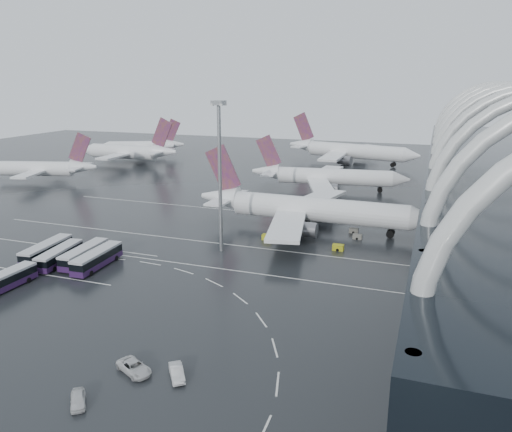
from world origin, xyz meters
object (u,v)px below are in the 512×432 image
(jet_remote_mid, at_px, (129,152))
(bus_row_near_b, at_px, (59,255))
(jet_remote_far, at_px, (143,147))
(airliner_main, at_px, (307,209))
(airliner_gate_c, at_px, (349,151))
(gse_cart_belly_e, at_px, (298,222))
(bus_row_near_a, at_px, (47,250))
(bus_row_near_c, at_px, (84,254))
(jet_remote_west, at_px, (44,169))
(van_curve_c, at_px, (177,372))
(gse_cart_belly_d, at_px, (357,237))
(bus_row_far_a, at_px, (4,281))
(airliner_gate_b, at_px, (326,177))
(gse_cart_belly_c, at_px, (267,237))
(floodlight_mast, at_px, (220,159))
(van_curve_b, at_px, (78,399))
(bus_row_near_d, at_px, (97,258))
(gse_cart_belly_b, at_px, (354,230))
(gse_cart_belly_a, at_px, (338,247))

(jet_remote_mid, bearing_deg, bus_row_near_b, 115.91)
(bus_row_near_b, bearing_deg, jet_remote_far, 17.89)
(jet_remote_mid, bearing_deg, airliner_main, 143.38)
(airliner_gate_c, height_order, gse_cart_belly_e, airliner_gate_c)
(bus_row_near_a, distance_m, bus_row_near_c, 8.63)
(jet_remote_west, relative_size, van_curve_c, 9.13)
(gse_cart_belly_d, bearing_deg, airliner_main, 164.17)
(bus_row_far_a, bearing_deg, jet_remote_mid, 25.61)
(bus_row_near_c, bearing_deg, airliner_main, -47.43)
(airliner_gate_b, xyz_separation_m, airliner_gate_c, (-2.34, 57.10, 0.82))
(jet_remote_far, relative_size, gse_cart_belly_c, 16.81)
(gse_cart_belly_e, bearing_deg, floodlight_mast, -112.26)
(jet_remote_far, bearing_deg, jet_remote_west, 65.61)
(van_curve_b, distance_m, floodlight_mast, 56.93)
(airliner_main, height_order, bus_row_near_a, airliner_main)
(bus_row_near_a, bearing_deg, bus_row_near_d, -97.05)
(bus_row_near_b, bearing_deg, bus_row_near_c, -72.15)
(van_curve_b, relative_size, gse_cart_belly_d, 1.96)
(gse_cart_belly_b, bearing_deg, jet_remote_west, 167.75)
(floodlight_mast, relative_size, gse_cart_belly_e, 14.41)
(van_curve_c, height_order, floodlight_mast, floodlight_mast)
(bus_row_near_c, bearing_deg, jet_remote_mid, 25.69)
(bus_row_near_d, xyz_separation_m, gse_cart_belly_c, (25.66, 27.41, -1.18))
(van_curve_c, bearing_deg, bus_row_near_c, 104.90)
(jet_remote_west, relative_size, bus_row_far_a, 3.16)
(airliner_gate_b, distance_m, gse_cart_belly_c, 56.42)
(gse_cart_belly_b, xyz_separation_m, gse_cart_belly_d, (1.56, -4.50, -0.01))
(jet_remote_mid, bearing_deg, jet_remote_west, 78.40)
(airliner_gate_c, relative_size, floodlight_mast, 1.88)
(jet_remote_west, xyz_separation_m, bus_row_near_b, (62.53, -65.17, -2.82))
(jet_remote_mid, bearing_deg, floodlight_mast, 131.34)
(gse_cart_belly_b, bearing_deg, van_curve_c, -99.11)
(bus_row_near_b, height_order, gse_cart_belly_e, bus_row_near_b)
(airliner_gate_b, bearing_deg, gse_cart_belly_c, -98.90)
(bus_row_near_c, bearing_deg, airliner_gate_c, -15.24)
(bus_row_near_a, height_order, bus_row_near_b, bus_row_near_a)
(bus_row_far_a, xyz_separation_m, gse_cart_belly_e, (37.37, 56.63, -1.11))
(airliner_gate_b, height_order, bus_row_near_b, airliner_gate_b)
(van_curve_b, bearing_deg, bus_row_far_a, 108.27)
(gse_cart_belly_d, bearing_deg, bus_row_near_c, -145.32)
(jet_remote_mid, distance_m, jet_remote_far, 23.57)
(bus_row_near_d, relative_size, van_curve_c, 3.07)
(airliner_main, distance_m, bus_row_far_a, 66.92)
(bus_row_near_c, distance_m, gse_cart_belly_d, 59.44)
(jet_remote_far, relative_size, bus_row_near_a, 2.81)
(jet_remote_mid, xyz_separation_m, gse_cart_belly_c, (88.67, -78.94, -4.62))
(jet_remote_west, distance_m, gse_cart_belly_a, 119.48)
(airliner_gate_c, relative_size, gse_cart_belly_c, 25.63)
(van_curve_b, xyz_separation_m, gse_cart_belly_a, (17.58, 62.12, -0.04))
(airliner_main, height_order, jet_remote_far, airliner_main)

